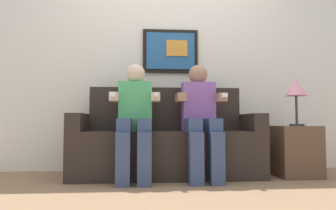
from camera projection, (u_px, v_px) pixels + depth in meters
ground_plane at (169, 183)px, 2.72m from camera, size 5.52×5.52×0.00m
back_wall_assembly at (164, 56)px, 3.56m from camera, size 4.25×0.10×2.60m
couch at (167, 145)px, 3.06m from camera, size 1.85×0.58×0.90m
person_on_left at (135, 115)px, 2.89m from camera, size 0.46×0.56×1.11m
person_on_right at (200, 115)px, 2.94m from camera, size 0.46×0.56×1.11m
side_table_right at (295, 151)px, 3.06m from camera, size 0.40×0.40×0.50m
table_lamp at (296, 90)px, 3.05m from camera, size 0.22×0.22×0.46m
spare_remote_on_table at (305, 125)px, 2.98m from camera, size 0.04×0.13×0.02m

